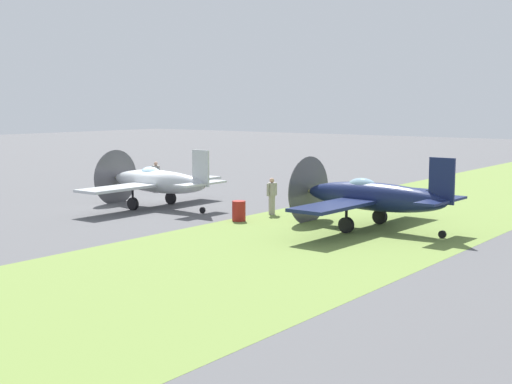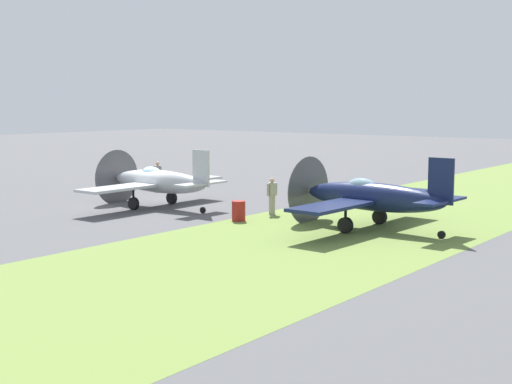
% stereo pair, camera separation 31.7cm
% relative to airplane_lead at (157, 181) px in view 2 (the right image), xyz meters
% --- Properties ---
extents(ground_plane, '(160.00, 160.00, 0.00)m').
position_rel_airplane_lead_xyz_m(ground_plane, '(0.03, 0.61, -1.31)').
color(ground_plane, '#515154').
extents(grass_verge, '(120.00, 11.00, 0.01)m').
position_rel_airplane_lead_xyz_m(grass_verge, '(0.03, -10.73, -1.31)').
color(grass_verge, olive).
rests_on(grass_verge, ground).
extents(airplane_lead, '(8.74, 6.96, 3.14)m').
position_rel_airplane_lead_xyz_m(airplane_lead, '(0.00, 0.00, 0.00)').
color(airplane_lead, '#B2B7BC').
rests_on(airplane_lead, ground).
extents(airplane_wingman, '(9.12, 7.24, 3.26)m').
position_rel_airplane_lead_xyz_m(airplane_wingman, '(0.97, -11.48, 0.05)').
color(airplane_wingman, '#141E47').
rests_on(airplane_wingman, ground).
extents(ground_crew_chief, '(0.38, 0.63, 1.73)m').
position_rel_airplane_lead_xyz_m(ground_crew_chief, '(5.00, 5.08, -0.40)').
color(ground_crew_chief, '#9E998E').
rests_on(ground_crew_chief, ground).
extents(ground_crew_mechanic, '(0.62, 0.38, 1.73)m').
position_rel_airplane_lead_xyz_m(ground_crew_mechanic, '(1.67, -5.91, -0.40)').
color(ground_crew_mechanic, '#9E998E').
rests_on(ground_crew_mechanic, ground).
extents(fuel_drum, '(0.60, 0.60, 0.90)m').
position_rel_airplane_lead_xyz_m(fuel_drum, '(-0.73, -5.85, -0.86)').
color(fuel_drum, maroon).
rests_on(fuel_drum, ground).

